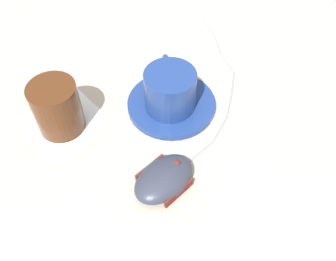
# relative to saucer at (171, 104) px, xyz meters

# --- Properties ---
(ground_plane) EXTENTS (3.00, 3.00, 0.00)m
(ground_plane) POSITION_rel_saucer_xyz_m (0.07, -0.12, -0.01)
(ground_plane) COLOR #B2A899
(saucer) EXTENTS (0.15, 0.15, 0.01)m
(saucer) POSITION_rel_saucer_xyz_m (0.00, 0.00, 0.00)
(saucer) COLOR navy
(saucer) RESTS_ON ground
(coffee_cup) EXTENTS (0.12, 0.09, 0.07)m
(coffee_cup) POSITION_rel_saucer_xyz_m (0.00, -0.00, 0.04)
(coffee_cup) COLOR navy
(coffee_cup) RESTS_ON saucer
(computer_mouse) EXTENTS (0.10, 0.12, 0.03)m
(computer_mouse) POSITION_rel_saucer_xyz_m (0.14, -0.07, 0.01)
(computer_mouse) COLOR #2D3342
(computer_mouse) RESTS_ON ground
(mouse_cable) EXTENTS (0.33, 0.19, 0.00)m
(mouse_cable) POSITION_rel_saucer_xyz_m (-0.02, 0.11, -0.00)
(mouse_cable) COLOR gray
(mouse_cable) RESTS_ON ground
(napkin_under_glass) EXTENTS (0.16, 0.16, 0.00)m
(napkin_under_glass) POSITION_rel_saucer_xyz_m (-0.03, -0.18, -0.00)
(napkin_under_glass) COLOR white
(napkin_under_glass) RESTS_ON ground
(drinking_glass) EXTENTS (0.08, 0.08, 0.09)m
(drinking_glass) POSITION_rel_saucer_xyz_m (-0.03, -0.19, 0.04)
(drinking_glass) COLOR #4C2814
(drinking_glass) RESTS_ON napkin_under_glass
(napkin_spare) EXTENTS (0.18, 0.18, 0.00)m
(napkin_spare) POSITION_rel_saucer_xyz_m (0.19, -0.20, -0.00)
(napkin_spare) COLOR silver
(napkin_spare) RESTS_ON ground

